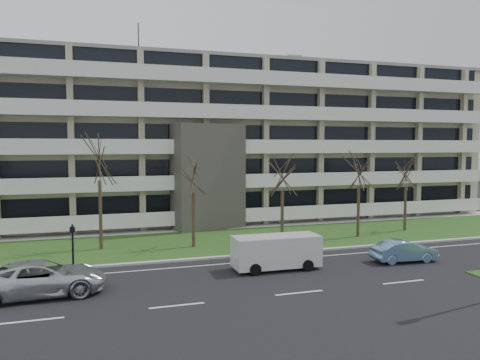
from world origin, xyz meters
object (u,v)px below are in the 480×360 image
object	(u,v)px
blue_sedan	(404,251)
white_van	(277,249)
pedestrian_signal	(73,243)
silver_pickup	(42,278)

from	to	relation	value
blue_sedan	white_van	size ratio (longest dim) A/B	0.80
blue_sedan	pedestrian_signal	size ratio (longest dim) A/B	1.42
blue_sedan	pedestrian_signal	bearing A→B (deg)	85.31
silver_pickup	white_van	xyz separation A→B (m)	(12.57, 1.05, 0.34)
pedestrian_signal	blue_sedan	bearing A→B (deg)	-3.32
silver_pickup	white_van	world-z (taller)	white_van
silver_pickup	blue_sedan	size ratio (longest dim) A/B	1.47
silver_pickup	white_van	size ratio (longest dim) A/B	1.18
blue_sedan	white_van	xyz separation A→B (m)	(-8.12, 0.78, 0.50)
white_van	pedestrian_signal	world-z (taller)	pedestrian_signal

